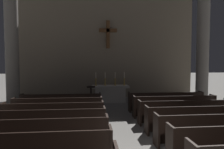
{
  "coord_description": "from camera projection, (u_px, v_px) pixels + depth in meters",
  "views": [
    {
      "loc": [
        -1.16,
        -3.76,
        2.45
      ],
      "look_at": [
        0.0,
        7.79,
        1.73
      ],
      "focal_mm": 34.45,
      "sensor_mm": 36.0,
      "label": 1
    }
  ],
  "objects": [
    {
      "name": "column_right_second",
      "position": [
        203.0,
        48.0,
        12.32
      ],
      "size": [
        1.03,
        1.03,
        6.62
      ],
      "color": "gray",
      "rests_on": "ground"
    },
    {
      "name": "altar",
      "position": [
        110.0,
        93.0,
        12.83
      ],
      "size": [
        2.2,
        0.9,
        1.01
      ],
      "color": "#BCB7AD",
      "rests_on": "ground"
    },
    {
      "name": "candlestick_inner_left",
      "position": [
        105.0,
        81.0,
        12.75
      ],
      "size": [
        0.16,
        0.16,
        0.79
      ],
      "color": "#B79338",
      "rests_on": "altar"
    },
    {
      "name": "pew_right_row_7",
      "position": [
        166.0,
        101.0,
        10.56
      ],
      "size": [
        3.68,
        0.5,
        0.95
      ],
      "color": "black",
      "rests_on": "ground"
    },
    {
      "name": "pew_right_row_5",
      "position": [
        185.0,
        111.0,
        8.44
      ],
      "size": [
        3.68,
        0.5,
        0.95
      ],
      "color": "black",
      "rests_on": "ground"
    },
    {
      "name": "pew_right_row_6",
      "position": [
        174.0,
        106.0,
        9.5
      ],
      "size": [
        3.68,
        0.5,
        0.95
      ],
      "color": "black",
      "rests_on": "ground"
    },
    {
      "name": "pew_right_row_4",
      "position": [
        198.0,
        119.0,
        7.38
      ],
      "size": [
        3.68,
        0.5,
        0.95
      ],
      "color": "black",
      "rests_on": "ground"
    },
    {
      "name": "pew_left_row_4",
      "position": [
        48.0,
        123.0,
        6.87
      ],
      "size": [
        3.68,
        0.5,
        0.95
      ],
      "color": "black",
      "rests_on": "ground"
    },
    {
      "name": "candlestick_inner_right",
      "position": [
        115.0,
        81.0,
        12.81
      ],
      "size": [
        0.16,
        0.16,
        0.79
      ],
      "color": "#B79338",
      "rests_on": "altar"
    },
    {
      "name": "pew_left_row_7",
      "position": [
        62.0,
        103.0,
        10.06
      ],
      "size": [
        3.68,
        0.5,
        0.95
      ],
      "color": "black",
      "rests_on": "ground"
    },
    {
      "name": "apse_with_cross",
      "position": [
        108.0,
        41.0,
        14.41
      ],
      "size": [
        11.63,
        0.47,
        7.65
      ],
      "color": "gray",
      "rests_on": "ground"
    },
    {
      "name": "pew_right_row_3",
      "position": [
        216.0,
        128.0,
        6.31
      ],
      "size": [
        3.68,
        0.5,
        0.95
      ],
      "color": "black",
      "rests_on": "ground"
    },
    {
      "name": "candlestick_outer_left",
      "position": [
        96.0,
        81.0,
        12.7
      ],
      "size": [
        0.16,
        0.16,
        0.79
      ],
      "color": "#B79338",
      "rests_on": "altar"
    },
    {
      "name": "pew_left_row_6",
      "position": [
        58.0,
        108.0,
        9.0
      ],
      "size": [
        3.68,
        0.5,
        0.95
      ],
      "color": "black",
      "rests_on": "ground"
    },
    {
      "name": "pew_left_row_3",
      "position": [
        40.0,
        134.0,
        5.81
      ],
      "size": [
        3.68,
        0.5,
        0.95
      ],
      "color": "black",
      "rests_on": "ground"
    },
    {
      "name": "column_left_second",
      "position": [
        12.0,
        46.0,
        11.27
      ],
      "size": [
        1.03,
        1.03,
        6.62
      ],
      "color": "gray",
      "rests_on": "ground"
    },
    {
      "name": "candlestick_outer_right",
      "position": [
        124.0,
        81.0,
        12.87
      ],
      "size": [
        0.16,
        0.16,
        0.79
      ],
      "color": "#B79338",
      "rests_on": "altar"
    },
    {
      "name": "pew_left_row_5",
      "position": [
        54.0,
        115.0,
        7.94
      ],
      "size": [
        3.68,
        0.5,
        0.95
      ],
      "color": "black",
      "rests_on": "ground"
    },
    {
      "name": "lectern",
      "position": [
        91.0,
        97.0,
        11.52
      ],
      "size": [
        0.44,
        0.36,
        1.15
      ],
      "color": "black",
      "rests_on": "ground"
    }
  ]
}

